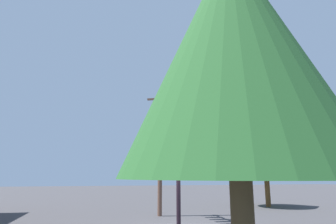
{
  "coord_description": "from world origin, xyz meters",
  "views": [
    {
      "loc": [
        -13.59,
        3.66,
        2.46
      ],
      "look_at": [
        0.4,
        0.41,
        5.59
      ],
      "focal_mm": 31.21,
      "sensor_mm": 36.0,
      "label": 1
    }
  ],
  "objects_px": {
    "tree_near": "(234,52)",
    "tree_mid": "(264,143)",
    "utility_pole": "(160,148)",
    "fire_hydrant": "(248,221)",
    "signal_pole_assembly": "(169,128)"
  },
  "relations": [
    {
      "from": "tree_near",
      "to": "fire_hydrant",
      "type": "bearing_deg",
      "value": -28.08
    },
    {
      "from": "utility_pole",
      "to": "fire_hydrant",
      "type": "xyz_separation_m",
      "value": [
        -5.67,
        -2.96,
        -3.78
      ]
    },
    {
      "from": "fire_hydrant",
      "to": "tree_mid",
      "type": "xyz_separation_m",
      "value": [
        9.01,
        -6.62,
        4.69
      ]
    },
    {
      "from": "tree_near",
      "to": "tree_mid",
      "type": "relative_size",
      "value": 0.98
    },
    {
      "from": "signal_pole_assembly",
      "to": "tree_near",
      "type": "distance_m",
      "value": 10.61
    },
    {
      "from": "signal_pole_assembly",
      "to": "tree_near",
      "type": "height_order",
      "value": "tree_near"
    },
    {
      "from": "utility_pole",
      "to": "tree_mid",
      "type": "height_order",
      "value": "utility_pole"
    },
    {
      "from": "fire_hydrant",
      "to": "tree_mid",
      "type": "bearing_deg",
      "value": -36.29
    },
    {
      "from": "tree_mid",
      "to": "signal_pole_assembly",
      "type": "bearing_deg",
      "value": 123.23
    },
    {
      "from": "utility_pole",
      "to": "tree_near",
      "type": "height_order",
      "value": "utility_pole"
    },
    {
      "from": "utility_pole",
      "to": "fire_hydrant",
      "type": "relative_size",
      "value": 9.76
    },
    {
      "from": "utility_pole",
      "to": "tree_mid",
      "type": "relative_size",
      "value": 1.07
    },
    {
      "from": "utility_pole",
      "to": "fire_hydrant",
      "type": "distance_m",
      "value": 7.43
    },
    {
      "from": "signal_pole_assembly",
      "to": "tree_mid",
      "type": "xyz_separation_m",
      "value": [
        6.34,
        -9.67,
        0.06
      ]
    },
    {
      "from": "signal_pole_assembly",
      "to": "tree_mid",
      "type": "height_order",
      "value": "tree_mid"
    }
  ]
}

